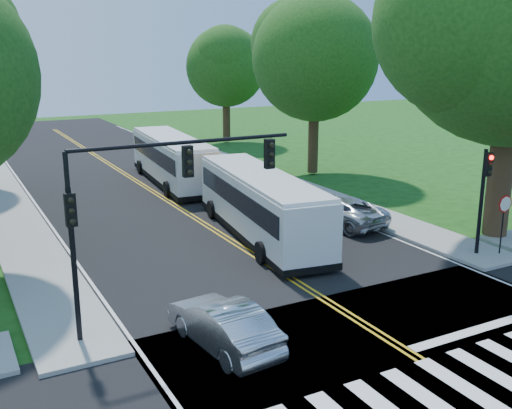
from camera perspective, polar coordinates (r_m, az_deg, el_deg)
ground at (r=17.31m, az=17.79°, el=-15.41°), size 140.00×140.00×0.00m
road at (r=31.44m, az=-6.18°, el=-1.07°), size 14.00×96.00×0.01m
cross_road at (r=17.30m, az=17.79°, el=-15.39°), size 60.00×12.00×0.01m
center_line at (r=35.06m, az=-8.65°, el=0.51°), size 0.36×70.00×0.01m
edge_line_w at (r=33.51m, az=-19.65°, el=-0.85°), size 0.12×70.00×0.01m
edge_line_e at (r=37.78m, az=1.10°, el=1.70°), size 0.12×70.00×0.01m
crosswalk at (r=17.01m, az=19.03°, el=-16.02°), size 12.60×3.00×0.01m
stop_bar at (r=20.61m, az=21.52°, el=-10.65°), size 6.60×0.40×0.01m
sidewalk_nw at (r=36.23m, az=-22.74°, el=0.08°), size 2.60×40.00×0.15m
sidewalk_ne at (r=41.04m, az=0.89°, el=2.83°), size 2.60×40.00×0.15m
tree_east_mid at (r=40.99m, az=5.66°, el=13.71°), size 8.40×8.40×11.93m
tree_east_far at (r=55.47m, az=-2.89°, el=12.95°), size 7.20×7.20×10.34m
signal_nw at (r=17.87m, az=-9.98°, el=1.20°), size 7.15×0.46×5.66m
signal_ne at (r=26.09m, az=20.87°, el=1.49°), size 0.30×0.46×4.40m
stop_sign at (r=26.62m, az=22.57°, el=-0.50°), size 0.76×0.08×2.53m
bus_lead at (r=27.48m, az=0.39°, el=0.11°), size 4.02×11.67×2.96m
bus_follow at (r=38.94m, az=-8.02°, el=4.34°), size 3.60×11.87×3.02m
hatchback at (r=17.70m, az=-3.13°, el=-11.31°), size 1.98×4.46×1.42m
suv at (r=29.80m, az=7.93°, el=-0.57°), size 3.14×5.42×1.42m
dark_sedan at (r=31.98m, az=3.95°, el=0.49°), size 2.15×4.65×1.32m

